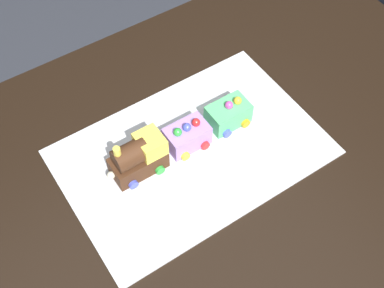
% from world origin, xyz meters
% --- Properties ---
extents(ground_plane, '(8.00, 8.00, 0.00)m').
position_xyz_m(ground_plane, '(0.00, 0.00, 0.00)').
color(ground_plane, '#2D3038').
extents(dining_table, '(1.40, 1.00, 0.74)m').
position_xyz_m(dining_table, '(0.00, 0.00, 0.63)').
color(dining_table, black).
rests_on(dining_table, ground).
extents(cake_board, '(0.60, 0.40, 0.00)m').
position_xyz_m(cake_board, '(-0.06, 0.04, 0.74)').
color(cake_board, silver).
rests_on(cake_board, dining_table).
extents(cake_locomotive, '(0.14, 0.08, 0.12)m').
position_xyz_m(cake_locomotive, '(-0.19, 0.07, 0.79)').
color(cake_locomotive, '#472816').
rests_on(cake_locomotive, cake_board).
extents(cake_car_gondola_lavender, '(0.10, 0.08, 0.07)m').
position_xyz_m(cake_car_gondola_lavender, '(-0.06, 0.07, 0.77)').
color(cake_car_gondola_lavender, '#AD84E0').
rests_on(cake_car_gondola_lavender, cake_board).
extents(cake_car_hopper_mint_green, '(0.10, 0.08, 0.07)m').
position_xyz_m(cake_car_hopper_mint_green, '(0.06, 0.07, 0.77)').
color(cake_car_hopper_mint_green, '#59CC7A').
rests_on(cake_car_hopper_mint_green, cake_board).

